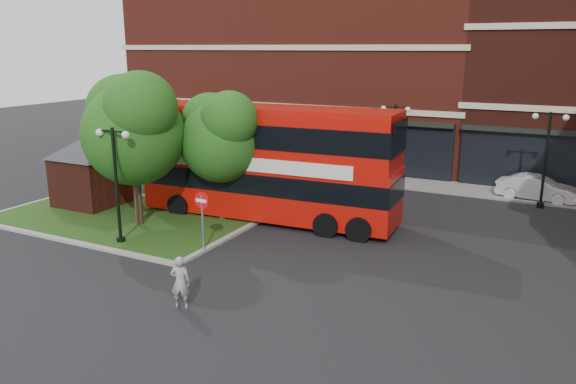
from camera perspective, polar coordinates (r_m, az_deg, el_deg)
The scene contains 15 objects.
ground at distance 21.61m, azimuth -6.20°, elevation -7.74°, with size 120.00×120.00×0.00m, color black.
pavement_far at distance 35.88m, azimuth 8.37°, elevation 1.32°, with size 44.00×3.00×0.12m, color slate.
terrace_far_left at distance 44.93m, azimuth 2.00°, elevation 13.04°, with size 26.00×12.00×14.00m, color maroon.
traffic_island at distance 28.58m, azimuth -16.40°, elevation -2.52°, with size 12.60×7.60×0.15m.
kiosk at distance 30.82m, azimuth -19.49°, elevation 2.76°, with size 6.51×6.51×3.60m.
tree_island_west at distance 26.36m, azimuth -15.52°, elevation 6.67°, with size 5.40×4.71×7.21m.
tree_island_east at distance 26.50m, azimuth -6.94°, elevation 5.92°, with size 4.46×3.90×6.29m.
lamp_island at distance 24.26m, azimuth -17.06°, elevation 1.19°, with size 1.72×0.36×5.00m.
lamp_far_left at distance 32.88m, azimuth 10.71°, elevation 4.94°, with size 1.72×0.36×5.00m.
lamp_far_right at distance 31.60m, azimuth 24.75°, elevation 3.48°, with size 1.72×0.36×5.00m.
bus at distance 26.80m, azimuth -2.07°, elevation 3.73°, with size 12.69×3.57×4.79m.
woman at distance 18.45m, azimuth -10.88°, elevation -8.99°, with size 0.64×0.42×1.76m, color gray.
car_silver at distance 36.47m, azimuth 3.16°, elevation 2.74°, with size 1.70×4.23×1.44m, color #A0A3A7.
car_white at distance 33.50m, azimuth 23.95°, elevation 0.37°, with size 1.45×4.16×1.37m, color silver.
no_entry_sign at distance 22.78m, azimuth -8.71°, elevation -1.78°, with size 0.71×0.09×2.56m.
Camera 1 is at (11.14, -16.63, 8.15)m, focal length 35.00 mm.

